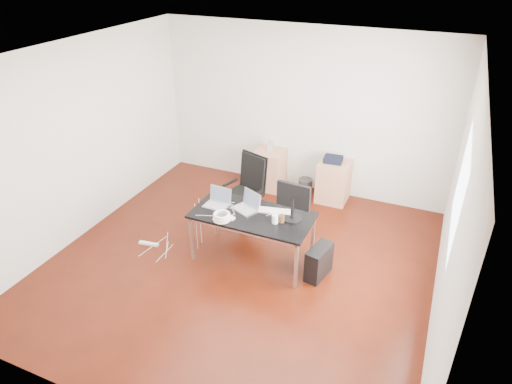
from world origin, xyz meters
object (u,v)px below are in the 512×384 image
at_px(office_chair, 247,187).
at_px(pc_tower, 319,262).
at_px(filing_cabinet_right, 333,182).
at_px(desk, 252,218).
at_px(filing_cabinet_left, 269,169).

relative_size(office_chair, pc_tower, 2.40).
bearing_deg(filing_cabinet_right, desk, -105.84).
height_order(office_chair, filing_cabinet_left, office_chair).
xyz_separation_m(filing_cabinet_left, filing_cabinet_right, (1.17, 0.00, 0.00)).
height_order(desk, office_chair, office_chair).
relative_size(desk, office_chair, 1.48).
bearing_deg(desk, office_chair, 118.56).
bearing_deg(filing_cabinet_right, pc_tower, -80.00).
distance_m(desk, filing_cabinet_right, 2.16).
xyz_separation_m(desk, filing_cabinet_left, (-0.59, 2.06, -0.33)).
distance_m(filing_cabinet_left, pc_tower, 2.56).
xyz_separation_m(desk, pc_tower, (0.94, 0.02, -0.46)).
height_order(desk, filing_cabinet_right, desk).
distance_m(office_chair, filing_cabinet_left, 1.21).
bearing_deg(filing_cabinet_left, filing_cabinet_right, 0.00).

